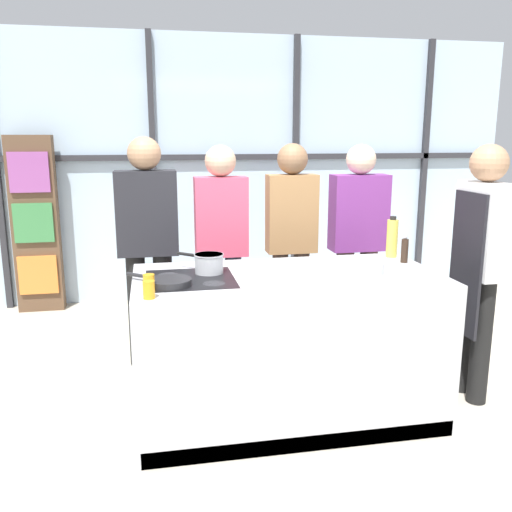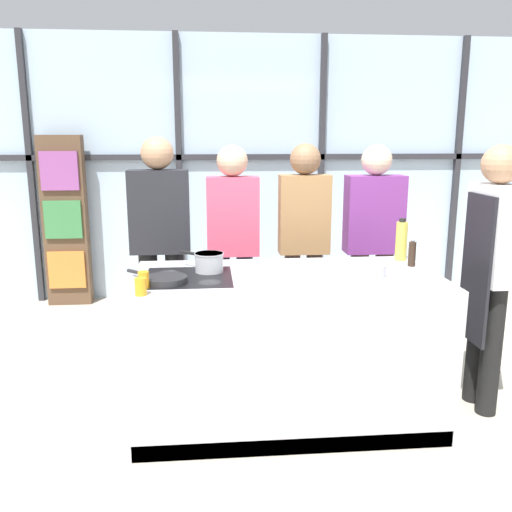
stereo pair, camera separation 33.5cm
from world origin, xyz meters
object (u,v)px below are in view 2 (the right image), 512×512
frying_pan (165,279)px  mixing_bowl (366,269)px  spectator_far_right (373,238)px  pepper_grinder (412,253)px  saucepan (209,262)px  spectator_center_left (233,238)px  white_plate (371,285)px  juice_glass_far (144,280)px  spectator_far_left (160,237)px  juice_glass_near (141,287)px  spectator_center_right (304,236)px  oil_bottle (401,241)px  chef (491,262)px

frying_pan → mixing_bowl: size_ratio=1.62×
spectator_far_right → pepper_grinder: spectator_far_right is taller
saucepan → mixing_bowl: (0.95, -0.19, -0.02)m
spectator_center_left → spectator_far_right: bearing=-180.0°
saucepan → spectator_far_right: bearing=33.2°
mixing_bowl → spectator_center_left: bearing=126.0°
spectator_center_left → white_plate: spectator_center_left is taller
juice_glass_far → saucepan: bearing=43.4°
spectator_far_left → mixing_bowl: size_ratio=7.61×
spectator_far_right → frying_pan: size_ratio=4.55×
juice_glass_near → spectator_far_left: bearing=90.3°
spectator_center_right → pepper_grinder: (0.56, -0.83, 0.02)m
oil_bottle → saucepan: bearing=-170.8°
spectator_far_left → saucepan: bearing=113.3°
chef → saucepan: size_ratio=6.12×
spectator_far_right → white_plate: size_ratio=6.74×
mixing_bowl → spectator_center_right: bearing=100.8°
frying_pan → spectator_far_right: bearing=35.2°
spectator_far_left → juice_glass_near: 1.34m
mixing_bowl → juice_glass_near: juice_glass_near is taller
juice_glass_near → mixing_bowl: bearing=12.7°
pepper_grinder → juice_glass_near: size_ratio=1.99×
spectator_center_right → juice_glass_near: size_ratio=18.12×
white_plate → mixing_bowl: mixing_bowl is taller
frying_pan → saucepan: saucepan is taller
mixing_bowl → pepper_grinder: (0.36, 0.22, 0.05)m
pepper_grinder → white_plate: bearing=-131.9°
mixing_bowl → juice_glass_near: bearing=-167.3°
chef → pepper_grinder: chef is taller
spectator_center_left → spectator_far_right: spectator_far_right is taller
spectator_far_right → white_plate: spectator_far_right is taller
frying_pan → oil_bottle: size_ratio=1.30×
spectator_center_right → chef: bearing=135.9°
spectator_center_left → oil_bottle: spectator_center_left is taller
spectator_center_left → spectator_far_right: size_ratio=1.00×
chef → oil_bottle: size_ratio=5.96×
spectator_center_left → spectator_center_right: 0.56m
frying_pan → pepper_grinder: 1.59m
pepper_grinder → juice_glass_near: (-1.68, -0.52, -0.04)m
spectator_center_right → spectator_far_right: spectator_center_right is taller
saucepan → mixing_bowl: bearing=-11.1°
chef → spectator_center_left: bearing=58.0°
pepper_grinder → spectator_far_left: bearing=153.8°
spectator_far_right → chef: bearing=114.9°
spectator_far_right → mixing_bowl: 1.11m
saucepan → white_plate: 1.00m
mixing_bowl → juice_glass_near: 1.35m
white_plate → oil_bottle: oil_bottle is taller
spectator_far_right → pepper_grinder: (0.00, -0.83, 0.06)m
juice_glass_near → chef: bearing=9.5°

